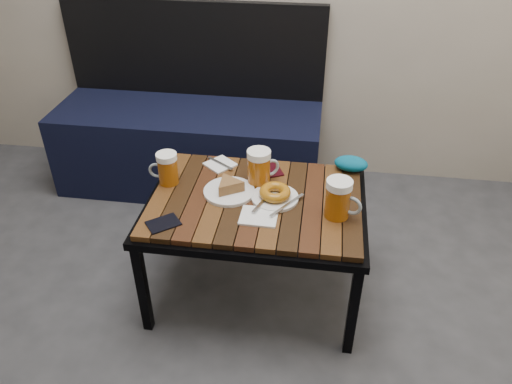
# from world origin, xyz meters

# --- Properties ---
(bench) EXTENTS (1.40, 0.50, 0.95)m
(bench) POSITION_xyz_m (-0.26, 1.76, 0.27)
(bench) COLOR black
(bench) RESTS_ON ground
(cafe_table) EXTENTS (0.84, 0.62, 0.47)m
(cafe_table) POSITION_xyz_m (0.22, 0.97, 0.43)
(cafe_table) COLOR black
(cafe_table) RESTS_ON ground
(beer_mug_left) EXTENTS (0.12, 0.08, 0.13)m
(beer_mug_left) POSITION_xyz_m (-0.14, 1.02, 0.54)
(beer_mug_left) COLOR #984C0C
(beer_mug_left) RESTS_ON cafe_table
(beer_mug_centre) EXTENTS (0.14, 0.12, 0.15)m
(beer_mug_centre) POSITION_xyz_m (0.22, 1.07, 0.55)
(beer_mug_centre) COLOR #984C0C
(beer_mug_centre) RESTS_ON cafe_table
(beer_mug_right) EXTENTS (0.14, 0.11, 0.15)m
(beer_mug_right) POSITION_xyz_m (0.53, 0.90, 0.55)
(beer_mug_right) COLOR #984C0C
(beer_mug_right) RESTS_ON cafe_table
(plate_pie) EXTENTS (0.20, 0.20, 0.06)m
(plate_pie) POSITION_xyz_m (0.11, 0.99, 0.49)
(plate_pie) COLOR white
(plate_pie) RESTS_ON cafe_table
(plate_bagel) EXTENTS (0.20, 0.22, 0.05)m
(plate_bagel) POSITION_xyz_m (0.29, 0.97, 0.49)
(plate_bagel) COLOR white
(plate_bagel) RESTS_ON cafe_table
(napkin_left) EXTENTS (0.15, 0.15, 0.01)m
(napkin_left) POSITION_xyz_m (0.03, 1.18, 0.48)
(napkin_left) COLOR white
(napkin_left) RESTS_ON cafe_table
(napkin_right) EXTENTS (0.14, 0.12, 0.01)m
(napkin_right) POSITION_xyz_m (0.25, 0.85, 0.48)
(napkin_right) COLOR white
(napkin_right) RESTS_ON cafe_table
(passport_navy) EXTENTS (0.14, 0.13, 0.01)m
(passport_navy) POSITION_xyz_m (-0.09, 0.76, 0.47)
(passport_navy) COLOR black
(passport_navy) RESTS_ON cafe_table
(passport_burgundy) EXTENTS (0.14, 0.16, 0.01)m
(passport_burgundy) POSITION_xyz_m (0.24, 1.18, 0.48)
(passport_burgundy) COLOR black
(passport_burgundy) RESTS_ON cafe_table
(knit_pouch) EXTENTS (0.15, 0.11, 0.06)m
(knit_pouch) POSITION_xyz_m (0.58, 1.23, 0.50)
(knit_pouch) COLOR #055181
(knit_pouch) RESTS_ON cafe_table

